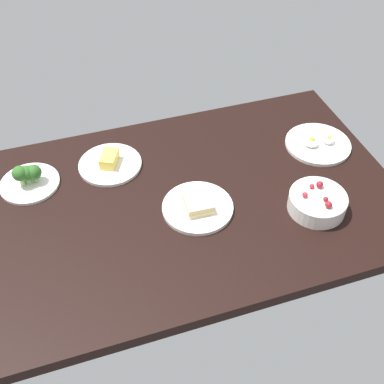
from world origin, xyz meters
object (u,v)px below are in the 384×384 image
bowl_berries (317,202)px  plate_broccoli (28,179)px  plate_sandwich (199,206)px  plate_eggs (318,143)px  plate_cheese (110,163)px

bowl_berries → plate_broccoli: plate_broccoli is taller
plate_sandwich → plate_broccoli: size_ratio=1.15×
bowl_berries → plate_sandwich: (34.02, -11.06, -1.77)cm
plate_sandwich → plate_eggs: 51.57cm
bowl_berries → plate_eggs: (-15.11, -26.74, -2.05)cm
bowl_berries → plate_sandwich: bearing=-18.0°
plate_sandwich → plate_broccoli: plate_broccoli is taller
bowl_berries → plate_eggs: bowl_berries is taller
bowl_berries → plate_sandwich: size_ratio=0.81×
plate_sandwich → plate_broccoli: 55.21cm
plate_cheese → plate_broccoli: bearing=2.3°
bowl_berries → plate_cheese: 68.17cm
bowl_berries → plate_cheese: bowl_berries is taller
plate_cheese → plate_broccoli: (26.31, 1.04, 1.57)cm
plate_cheese → plate_sandwich: plate_cheese is taller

